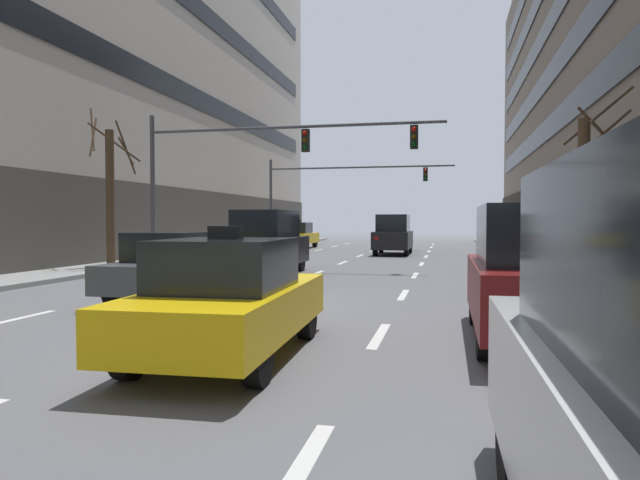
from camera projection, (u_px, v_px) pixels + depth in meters
The scene contains 37 objects.
ground_plane at pixel (245, 302), 12.54m from camera, with size 120.00×120.00×0.00m, color slate.
sidewalk_right at pixel (638, 312), 10.79m from camera, with size 2.51×80.00×0.14m, color gray.
lane_stripe_l1_s3 at pixel (16, 319), 10.35m from camera, with size 0.16×2.00×0.01m, color silver.
lane_stripe_l1_s4 at pixel (154, 288), 15.22m from camera, with size 0.16×2.00×0.01m, color silver.
lane_stripe_l1_s5 at pixel (225, 271), 20.10m from camera, with size 0.16×2.00×0.01m, color silver.
lane_stripe_l1_s6 at pixel (269, 261), 24.97m from camera, with size 0.16×2.00×0.01m, color silver.
lane_stripe_l1_s7 at pixel (298, 255), 29.85m from camera, with size 0.16×2.00×0.01m, color silver.
lane_stripe_l1_s8 at pixel (319, 250), 34.72m from camera, with size 0.16×2.00×0.01m, color silver.
lane_stripe_l1_s9 at pixel (335, 246), 39.59m from camera, with size 0.16×2.00×0.01m, color silver.
lane_stripe_l1_s10 at pixel (347, 243), 44.47m from camera, with size 0.16×2.00×0.01m, color silver.
lane_stripe_l2_s3 at pixel (184, 327), 9.61m from camera, with size 0.16×2.00×0.01m, color silver.
lane_stripe_l2_s4 at pixel (272, 291), 14.49m from camera, with size 0.16×2.00×0.01m, color silver.
lane_stripe_l2_s5 at pixel (316, 273), 19.36m from camera, with size 0.16×2.00×0.01m, color silver.
lane_stripe_l2_s6 at pixel (343, 263), 24.23m from camera, with size 0.16×2.00×0.01m, color silver.
lane_stripe_l2_s7 at pixel (360, 256), 29.11m from camera, with size 0.16×2.00×0.01m, color silver.
lane_stripe_l2_s8 at pixel (373, 251), 33.98m from camera, with size 0.16×2.00×0.01m, color silver.
lane_stripe_l2_s9 at pixel (382, 247), 38.86m from camera, with size 0.16×2.00×0.01m, color silver.
lane_stripe_l2_s10 at pixel (389, 244), 43.73m from camera, with size 0.16×2.00×0.01m, color silver.
lane_stripe_l3_s2 at pixel (297, 475), 4.00m from camera, with size 0.16×2.00×0.01m, color silver.
lane_stripe_l3_s3 at pixel (379, 335), 8.88m from camera, with size 0.16×2.00×0.01m, color silver.
lane_stripe_l3_s4 at pixel (403, 295), 13.75m from camera, with size 0.16×2.00×0.01m, color silver.
lane_stripe_l3_s5 at pixel (415, 275), 18.62m from camera, with size 0.16×2.00×0.01m, color silver.
lane_stripe_l3_s6 at pixel (422, 264), 23.50m from camera, with size 0.16×2.00×0.01m, color silver.
lane_stripe_l3_s7 at pixel (426, 256), 28.37m from camera, with size 0.16×2.00×0.01m, color silver.
lane_stripe_l3_s8 at pixel (429, 251), 33.25m from camera, with size 0.16×2.00×0.01m, color silver.
lane_stripe_l3_s9 at pixel (431, 247), 38.12m from camera, with size 0.16×2.00×0.01m, color silver.
lane_stripe_l3_s10 at pixel (433, 244), 43.00m from camera, with size 0.16×2.00×0.01m, color silver.
car_driving_0 at pixel (174, 266), 12.90m from camera, with size 1.78×4.16×1.55m.
car_driving_1 at pixel (266, 243), 18.95m from camera, with size 1.89×4.47×2.16m.
taxi_driving_2 at pixel (229, 299), 7.48m from camera, with size 1.90×4.25×1.74m.
taxi_driving_4 at pixel (298, 236), 36.77m from camera, with size 1.90×4.51×1.87m.
car_driving_5 at pixel (393, 235), 30.15m from camera, with size 1.85×4.41×2.13m.
car_parked_1 at pixel (534, 274), 8.39m from camera, with size 1.78×4.23×2.04m.
traffic_signal_0 at pixel (254, 155), 21.45m from camera, with size 11.52×0.35×5.83m.
traffic_signal_1 at pixel (331, 184), 36.53m from camera, with size 11.98×0.35×5.71m.
street_tree_1 at pixel (585, 196), 14.13m from camera, with size 1.59×2.35×5.03m.
street_tree_2 at pixel (110, 193), 20.62m from camera, with size 2.14×2.02×5.82m.
Camera 1 is at (4.37, -11.81, 1.81)m, focal length 31.67 mm.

